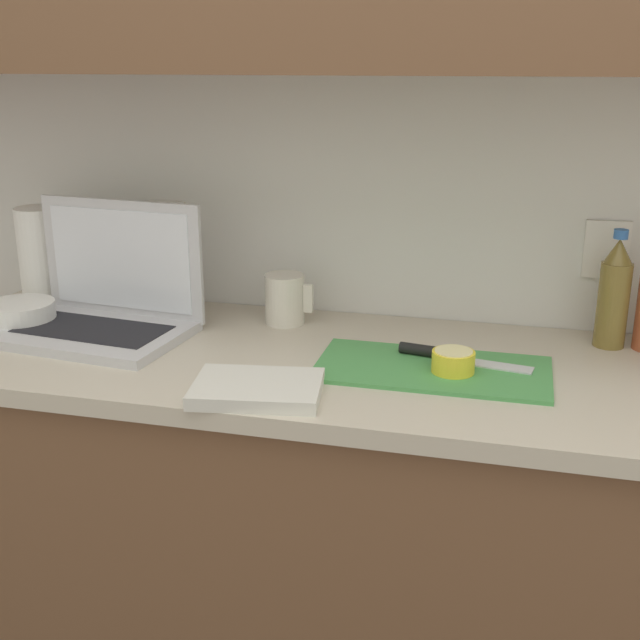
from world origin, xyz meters
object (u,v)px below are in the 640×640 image
(bottle_oil_tall, at_px, (614,294))
(measuring_cup, at_px, (285,299))
(cutting_board, at_px, (432,369))
(paper_towel_roll, at_px, (44,256))
(knife, at_px, (442,354))
(bowl_white, at_px, (21,315))
(lemon_half_cut, at_px, (453,361))
(laptop, at_px, (105,303))

(bottle_oil_tall, height_order, measuring_cup, bottle_oil_tall)
(cutting_board, height_order, paper_towel_roll, paper_towel_roll)
(knife, xyz_separation_m, measuring_cup, (-0.36, 0.16, 0.04))
(bottle_oil_tall, height_order, bowl_white, bottle_oil_tall)
(knife, distance_m, lemon_half_cut, 0.07)
(cutting_board, relative_size, measuring_cup, 3.95)
(lemon_half_cut, bearing_deg, laptop, 174.37)
(laptop, height_order, bottle_oil_tall, laptop)
(bottle_oil_tall, relative_size, paper_towel_roll, 1.05)
(measuring_cup, bearing_deg, cutting_board, -30.69)
(measuring_cup, height_order, paper_towel_roll, paper_towel_roll)
(laptop, relative_size, knife, 1.58)
(cutting_board, relative_size, paper_towel_roll, 1.89)
(bottle_oil_tall, bearing_deg, knife, -150.68)
(paper_towel_roll, bearing_deg, bowl_white, -74.90)
(cutting_board, height_order, bottle_oil_tall, bottle_oil_tall)
(knife, height_order, lemon_half_cut, lemon_half_cut)
(laptop, xyz_separation_m, bowl_white, (-0.19, -0.02, -0.03))
(laptop, bearing_deg, bowl_white, -166.42)
(bottle_oil_tall, bearing_deg, bowl_white, -170.98)
(bottle_oil_tall, distance_m, measuring_cup, 0.68)
(cutting_board, height_order, lemon_half_cut, lemon_half_cut)
(knife, relative_size, lemon_half_cut, 3.26)
(laptop, bearing_deg, measuring_cup, 28.73)
(lemon_half_cut, relative_size, paper_towel_roll, 0.34)
(bowl_white, relative_size, paper_towel_roll, 0.64)
(knife, relative_size, paper_towel_roll, 1.12)
(laptop, distance_m, bowl_white, 0.19)
(cutting_board, xyz_separation_m, bottle_oil_tall, (0.33, 0.23, 0.11))
(laptop, xyz_separation_m, lemon_half_cut, (0.74, -0.07, -0.04))
(cutting_board, xyz_separation_m, measuring_cup, (-0.35, 0.21, 0.05))
(laptop, height_order, lemon_half_cut, laptop)
(laptop, bearing_deg, lemon_half_cut, 0.43)
(laptop, height_order, measuring_cup, laptop)
(measuring_cup, bearing_deg, bottle_oil_tall, 1.77)
(cutting_board, xyz_separation_m, bowl_white, (-0.89, 0.03, 0.02))
(knife, distance_m, measuring_cup, 0.39)
(bottle_oil_tall, xyz_separation_m, paper_towel_roll, (-1.27, -0.01, 0.01))
(lemon_half_cut, bearing_deg, paper_towel_roll, 166.89)
(knife, distance_m, paper_towel_roll, 0.97)
(cutting_board, bearing_deg, bowl_white, 177.83)
(measuring_cup, bearing_deg, laptop, -157.33)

